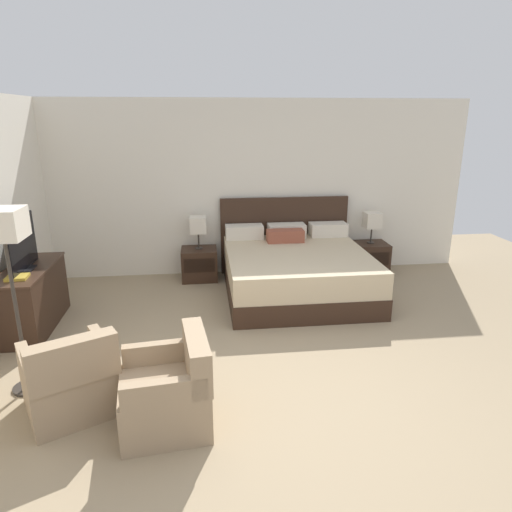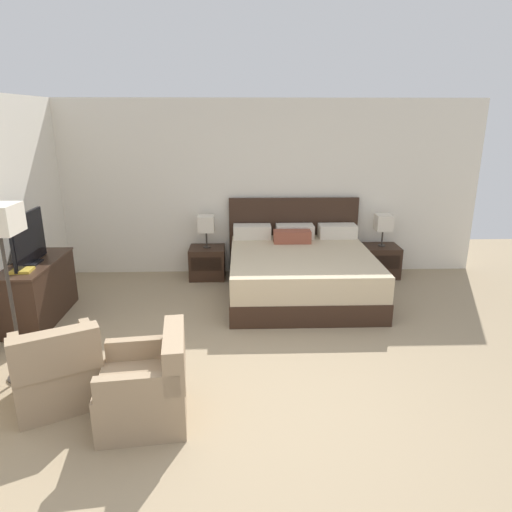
{
  "view_description": "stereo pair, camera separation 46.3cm",
  "coord_description": "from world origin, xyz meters",
  "px_view_note": "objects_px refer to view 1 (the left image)",
  "views": [
    {
      "loc": [
        -0.63,
        -3.29,
        2.39
      ],
      "look_at": [
        0.0,
        1.99,
        0.75
      ],
      "focal_mm": 32.0,
      "sensor_mm": 36.0,
      "label": 1
    },
    {
      "loc": [
        -0.16,
        -3.32,
        2.39
      ],
      "look_at": [
        0.0,
        1.99,
        0.75
      ],
      "focal_mm": 32.0,
      "sensor_mm": 36.0,
      "label": 2
    }
  ],
  "objects_px": {
    "armchair_companion": "(170,393)",
    "nightstand_right": "(369,258)",
    "bed": "(296,270)",
    "tv": "(22,245)",
    "armchair_by_window": "(71,381)",
    "table_lamp_right": "(372,221)",
    "dresser": "(32,297)",
    "floor_lamp": "(4,239)",
    "table_lamp_left": "(198,225)",
    "book_red_cover": "(17,277)",
    "nightstand_left": "(199,264)"
  },
  "relations": [
    {
      "from": "bed",
      "to": "nightstand_right",
      "type": "height_order",
      "value": "bed"
    },
    {
      "from": "table_lamp_right",
      "to": "armchair_companion",
      "type": "relative_size",
      "value": 0.64
    },
    {
      "from": "nightstand_right",
      "to": "dresser",
      "type": "relative_size",
      "value": 0.42
    },
    {
      "from": "dresser",
      "to": "book_red_cover",
      "type": "relative_size",
      "value": 5.88
    },
    {
      "from": "book_red_cover",
      "to": "floor_lamp",
      "type": "bearing_deg",
      "value": -70.29
    },
    {
      "from": "nightstand_right",
      "to": "table_lamp_right",
      "type": "height_order",
      "value": "table_lamp_right"
    },
    {
      "from": "bed",
      "to": "nightstand_left",
      "type": "distance_m",
      "value": 1.52
    },
    {
      "from": "dresser",
      "to": "nightstand_right",
      "type": "bearing_deg",
      "value": 17.37
    },
    {
      "from": "tv",
      "to": "book_red_cover",
      "type": "bearing_deg",
      "value": -86.6
    },
    {
      "from": "dresser",
      "to": "table_lamp_left",
      "type": "bearing_deg",
      "value": 36.77
    },
    {
      "from": "nightstand_right",
      "to": "floor_lamp",
      "type": "height_order",
      "value": "floor_lamp"
    },
    {
      "from": "nightstand_right",
      "to": "table_lamp_right",
      "type": "distance_m",
      "value": 0.6
    },
    {
      "from": "table_lamp_left",
      "to": "armchair_companion",
      "type": "xyz_separation_m",
      "value": [
        -0.24,
        -3.42,
        -0.56
      ]
    },
    {
      "from": "table_lamp_right",
      "to": "dresser",
      "type": "relative_size",
      "value": 0.39
    },
    {
      "from": "tv",
      "to": "book_red_cover",
      "type": "height_order",
      "value": "tv"
    },
    {
      "from": "armchair_by_window",
      "to": "armchair_companion",
      "type": "distance_m",
      "value": 0.86
    },
    {
      "from": "armchair_companion",
      "to": "bed",
      "type": "bearing_deg",
      "value": 59.73
    },
    {
      "from": "table_lamp_right",
      "to": "table_lamp_left",
      "type": "bearing_deg",
      "value": 180.0
    },
    {
      "from": "bed",
      "to": "table_lamp_right",
      "type": "distance_m",
      "value": 1.6
    },
    {
      "from": "floor_lamp",
      "to": "armchair_by_window",
      "type": "bearing_deg",
      "value": -38.3
    },
    {
      "from": "armchair_companion",
      "to": "nightstand_right",
      "type": "bearing_deg",
      "value": 49.57
    },
    {
      "from": "table_lamp_left",
      "to": "book_red_cover",
      "type": "xyz_separation_m",
      "value": [
        -1.91,
        -1.79,
        -0.09
      ]
    },
    {
      "from": "nightstand_right",
      "to": "armchair_companion",
      "type": "height_order",
      "value": "armchair_companion"
    },
    {
      "from": "bed",
      "to": "nightstand_right",
      "type": "xyz_separation_m",
      "value": [
        1.34,
        0.72,
        -0.1
      ]
    },
    {
      "from": "nightstand_right",
      "to": "dresser",
      "type": "distance_m",
      "value": 4.82
    },
    {
      "from": "bed",
      "to": "tv",
      "type": "xyz_separation_m",
      "value": [
        -3.26,
        -0.78,
        0.69
      ]
    },
    {
      "from": "table_lamp_left",
      "to": "tv",
      "type": "distance_m",
      "value": 2.45
    },
    {
      "from": "table_lamp_right",
      "to": "bed",
      "type": "bearing_deg",
      "value": -151.61
    },
    {
      "from": "nightstand_right",
      "to": "floor_lamp",
      "type": "relative_size",
      "value": 0.32
    },
    {
      "from": "tv",
      "to": "floor_lamp",
      "type": "bearing_deg",
      "value": -73.84
    },
    {
      "from": "bed",
      "to": "table_lamp_right",
      "type": "relative_size",
      "value": 4.22
    },
    {
      "from": "table_lamp_right",
      "to": "dresser",
      "type": "xyz_separation_m",
      "value": [
        -4.6,
        -1.44,
        -0.46
      ]
    },
    {
      "from": "table_lamp_left",
      "to": "table_lamp_right",
      "type": "distance_m",
      "value": 2.67
    },
    {
      "from": "tv",
      "to": "dresser",
      "type": "bearing_deg",
      "value": 92.38
    },
    {
      "from": "table_lamp_right",
      "to": "armchair_companion",
      "type": "bearing_deg",
      "value": -130.41
    },
    {
      "from": "table_lamp_right",
      "to": "floor_lamp",
      "type": "height_order",
      "value": "floor_lamp"
    },
    {
      "from": "bed",
      "to": "book_red_cover",
      "type": "relative_size",
      "value": 9.66
    },
    {
      "from": "nightstand_right",
      "to": "armchair_by_window",
      "type": "xyz_separation_m",
      "value": [
        -3.73,
        -3.15,
        0.04
      ]
    },
    {
      "from": "bed",
      "to": "armchair_companion",
      "type": "bearing_deg",
      "value": -120.27
    },
    {
      "from": "bed",
      "to": "armchair_companion",
      "type": "xyz_separation_m",
      "value": [
        -1.57,
        -2.69,
        -0.05
      ]
    },
    {
      "from": "tv",
      "to": "armchair_companion",
      "type": "height_order",
      "value": "tv"
    },
    {
      "from": "bed",
      "to": "dresser",
      "type": "height_order",
      "value": "bed"
    },
    {
      "from": "armchair_by_window",
      "to": "table_lamp_left",
      "type": "bearing_deg",
      "value": 71.41
    },
    {
      "from": "table_lamp_right",
      "to": "floor_lamp",
      "type": "distance_m",
      "value": 5.08
    },
    {
      "from": "bed",
      "to": "table_lamp_left",
      "type": "height_order",
      "value": "bed"
    },
    {
      "from": "armchair_by_window",
      "to": "nightstand_left",
      "type": "bearing_deg",
      "value": 71.4
    },
    {
      "from": "armchair_by_window",
      "to": "floor_lamp",
      "type": "distance_m",
      "value": 1.29
    },
    {
      "from": "book_red_cover",
      "to": "table_lamp_left",
      "type": "bearing_deg",
      "value": 43.18
    },
    {
      "from": "bed",
      "to": "book_red_cover",
      "type": "xyz_separation_m",
      "value": [
        -3.24,
        -1.07,
        0.41
      ]
    },
    {
      "from": "nightstand_left",
      "to": "dresser",
      "type": "distance_m",
      "value": 2.41
    }
  ]
}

